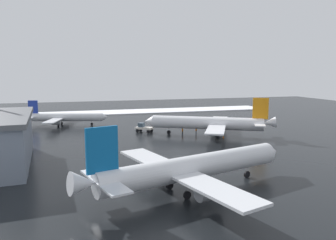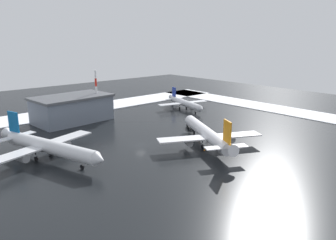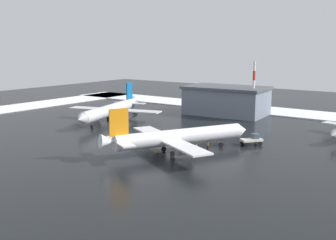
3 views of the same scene
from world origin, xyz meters
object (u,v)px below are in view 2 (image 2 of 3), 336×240
Objects in this scene: traffic_cone_near_nose at (205,150)px; traffic_cone_mid_line at (214,147)px; ground_crew_by_nose_gear at (208,138)px; pushback_tug at (191,124)px; antenna_mast at (96,94)px; airplane_parked_starboard at (185,103)px; cargo_hangar at (72,109)px; airplane_far_rear at (48,146)px; airplane_distant_tail at (207,134)px; ground_crew_near_tug at (199,135)px.

traffic_cone_near_nose is 3.45m from traffic_cone_mid_line.
pushback_tug is at bearing 157.47° from ground_crew_by_nose_gear.
traffic_cone_near_nose is at bearing 92.25° from antenna_mast.
cargo_hangar is at bearing -90.59° from airplane_parked_starboard.
cargo_hangar is at bearing 128.94° from airplane_far_rear.
airplane_distant_tail reaches higher than traffic_cone_near_nose.
ground_crew_near_tug is 45.45m from cargo_hangar.
airplane_far_rear reaches higher than traffic_cone_near_nose.
ground_crew_near_tug is 3.11× the size of traffic_cone_near_nose.
airplane_parked_starboard is 14.63× the size of ground_crew_near_tug.
airplane_parked_starboard reaches higher than ground_crew_near_tug.
airplane_distant_tail is 3.73m from traffic_cone_mid_line.
ground_crew_near_tug is (-3.57, -6.05, -2.28)m from airplane_distant_tail.
ground_crew_near_tug is at bearing 56.75° from airplane_far_rear.
airplane_distant_tail is 5.00m from traffic_cone_near_nose.
antenna_mast is at bearing 34.22° from airplane_distant_tail.
traffic_cone_near_nose is (6.44, 4.67, -0.70)m from ground_crew_by_nose_gear.
ground_crew_near_tug is 3.62m from ground_crew_by_nose_gear.
traffic_cone_near_nose and traffic_cone_mid_line have the same top height.
airplane_far_rear is 19.37× the size of ground_crew_by_nose_gear.
antenna_mast is at bearing 172.95° from cargo_hangar.
ground_crew_by_nose_gear is 3.11× the size of traffic_cone_near_nose.
airplane_parked_starboard is 45.48× the size of traffic_cone_near_nose.
ground_crew_by_nose_gear is 3.11× the size of traffic_cone_mid_line.
traffic_cone_near_nose is at bearing -178.95° from pushback_tug.
pushback_tug is at bearing 70.15° from airplane_far_rear.
cargo_hangar reaches higher than pushback_tug.
airplane_parked_starboard is (-62.38, -17.77, -0.82)m from airplane_far_rear.
airplane_distant_tail is 1.17× the size of cargo_hangar.
pushback_tug is 40.51m from cargo_hangar.
airplane_far_rear is 41.29m from ground_crew_by_nose_gear.
airplane_far_rear is at bearing -29.71° from traffic_cone_mid_line.
airplane_far_rear is 1.98× the size of antenna_mast.
airplane_far_rear is at bearing 44.44° from antenna_mast.
ground_crew_by_nose_gear reaches higher than traffic_cone_mid_line.
ground_crew_near_tug is 1.00× the size of ground_crew_by_nose_gear.
antenna_mast is (8.38, -44.68, 7.39)m from ground_crew_by_nose_gear.
airplane_distant_tail is 17.87× the size of ground_crew_near_tug.
traffic_cone_mid_line is (-35.25, 20.11, -3.04)m from airplane_far_rear.
antenna_mast is 30.39× the size of traffic_cone_near_nose.
ground_crew_near_tug is at bearing -129.97° from traffic_cone_near_nose.
cargo_hangar is 52.12m from traffic_cone_mid_line.
airplane_far_rear reaches higher than traffic_cone_mid_line.
ground_crew_by_nose_gear is at bearing -23.52° from airplane_distant_tail.
ground_crew_by_nose_gear is 46.06m from antenna_mast.
ground_crew_near_tug is 9.02m from traffic_cone_mid_line.
airplane_parked_starboard is 48.71m from traffic_cone_near_nose.
pushback_tug is at bearing -4.21° from airplane_distant_tail.
airplane_parked_starboard is at bearing -9.56° from airplane_distant_tail.
traffic_cone_near_nose is (-1.94, 49.36, -8.08)m from antenna_mast.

